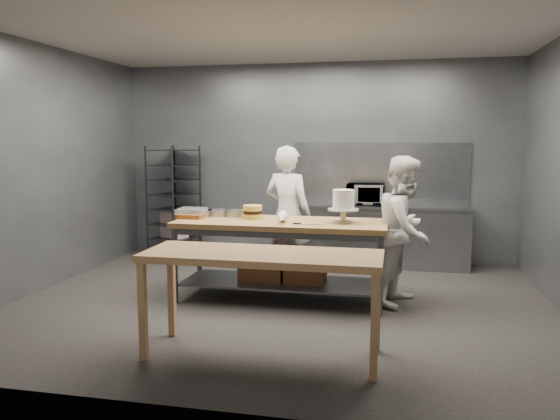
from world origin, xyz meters
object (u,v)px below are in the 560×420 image
microwave (366,194)px  layer_cake (253,212)px  speed_rack (174,203)px  chef_behind (288,214)px  near_counter (262,263)px  chef_right (404,230)px  work_table (281,250)px  frosted_cake_stand (343,202)px

microwave → layer_cake: microwave is taller
speed_rack → chef_behind: size_ratio=0.99×
near_counter → microwave: size_ratio=3.69×
chef_right → chef_behind: bearing=86.1°
chef_behind → chef_right: size_ratio=1.06×
near_counter → chef_behind: bearing=96.3°
chef_behind → microwave: bearing=-110.0°
work_table → speed_rack: size_ratio=1.37×
layer_cake → chef_right: bearing=2.6°
chef_behind → layer_cake: size_ratio=7.92×
speed_rack → microwave: speed_rack is taller
speed_rack → frosted_cake_stand: speed_rack is taller
near_counter → microwave: microwave is taller
chef_right → microwave: (-0.54, 1.84, 0.22)m
near_counter → chef_behind: chef_behind is taller
chef_right → layer_cake: 1.75m
microwave → frosted_cake_stand: frosted_cake_stand is taller
chef_right → layer_cake: bearing=112.8°
chef_behind → layer_cake: bearing=87.8°
near_counter → frosted_cake_stand: (0.52, 1.67, 0.34)m
work_table → microwave: bearing=66.9°
near_counter → speed_rack: size_ratio=1.14×
chef_right → frosted_cake_stand: 0.76m
work_table → chef_right: chef_right is taller
speed_rack → chef_right: 3.92m
work_table → frosted_cake_stand: size_ratio=6.48×
microwave → near_counter: bearing=-100.1°
near_counter → microwave: 3.74m
speed_rack → frosted_cake_stand: 3.44m
chef_behind → frosted_cake_stand: 1.17m
chef_behind → layer_cake: (-0.27, -0.73, 0.12)m
work_table → frosted_cake_stand: bearing=-1.4°
near_counter → layer_cake: layer_cake is taller
frosted_cake_stand → layer_cake: (-1.07, 0.09, -0.15)m
near_counter → layer_cake: 1.85m
speed_rack → frosted_cake_stand: size_ratio=4.73×
chef_behind → chef_right: 1.61m
work_table → microwave: microwave is taller
work_table → layer_cake: size_ratio=10.76×
microwave → frosted_cake_stand: bearing=-93.8°
microwave → speed_rack: bearing=-178.5°
chef_behind → chef_right: bearing=174.0°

